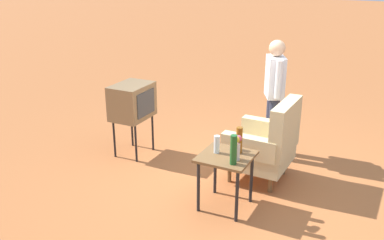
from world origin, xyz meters
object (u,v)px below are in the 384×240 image
(bottle_wine_green, at_px, (234,150))
(tv_on_stand, at_px, (132,102))
(person_standing, at_px, (274,91))
(soda_can_blue, at_px, (237,145))
(bottle_tall_amber, at_px, (239,140))
(armchair, at_px, (267,143))
(flower_vase, at_px, (236,147))
(side_table, at_px, (226,163))
(bottle_short_clear, at_px, (217,144))

(bottle_wine_green, bearing_deg, tv_on_stand, -115.39)
(person_standing, height_order, soda_can_blue, person_standing)
(person_standing, distance_m, bottle_tall_amber, 1.49)
(armchair, xyz_separation_m, person_standing, (-0.78, -0.17, 0.44))
(tv_on_stand, bearing_deg, bottle_wine_green, 64.61)
(armchair, distance_m, flower_vase, 0.91)
(soda_can_blue, bearing_deg, bottle_wine_green, 14.97)
(side_table, xyz_separation_m, person_standing, (-1.59, 0.03, 0.40))
(bottle_wine_green, height_order, bottle_short_clear, bottle_wine_green)
(person_standing, relative_size, flower_vase, 6.19)
(armchair, xyz_separation_m, flower_vase, (0.86, -0.07, 0.28))
(bottle_tall_amber, height_order, flower_vase, bottle_tall_amber)
(bottle_short_clear, bearing_deg, bottle_tall_amber, 115.60)
(side_table, bearing_deg, armchair, 165.97)
(armchair, distance_m, soda_can_blue, 0.67)
(tv_on_stand, xyz_separation_m, flower_vase, (0.77, 1.84, -0.00))
(flower_vase, bearing_deg, bottle_tall_amber, -170.29)
(flower_vase, bearing_deg, bottle_short_clear, -105.13)
(person_standing, height_order, bottle_tall_amber, person_standing)
(soda_can_blue, bearing_deg, tv_on_stand, -106.63)
(armchair, xyz_separation_m, bottle_wine_green, (0.97, -0.06, 0.29))
(flower_vase, bearing_deg, soda_can_blue, -162.27)
(armchair, relative_size, soda_can_blue, 8.69)
(tv_on_stand, relative_size, soda_can_blue, 8.44)
(bottle_tall_amber, xyz_separation_m, soda_can_blue, (-0.08, -0.05, -0.09))
(armchair, relative_size, person_standing, 0.65)
(armchair, bearing_deg, bottle_short_clear, -22.03)
(soda_can_blue, distance_m, bottle_wine_green, 0.38)
(side_table, height_order, tv_on_stand, tv_on_stand)
(bottle_wine_green, bearing_deg, side_table, -138.38)
(tv_on_stand, height_order, soda_can_blue, tv_on_stand)
(armchair, bearing_deg, bottle_tall_amber, -8.55)
(bottle_tall_amber, relative_size, bottle_wine_green, 0.94)
(side_table, xyz_separation_m, bottle_short_clear, (-0.01, -0.12, 0.19))
(bottle_tall_amber, bearing_deg, tv_on_stand, -108.38)
(bottle_tall_amber, xyz_separation_m, flower_vase, (0.17, 0.03, -0.00))
(side_table, xyz_separation_m, bottle_wine_green, (0.16, 0.14, 0.25))
(bottle_tall_amber, distance_m, bottle_wine_green, 0.28)
(tv_on_stand, height_order, person_standing, person_standing)
(armchair, xyz_separation_m, soda_can_blue, (0.62, -0.15, 0.20))
(armchair, height_order, bottle_wine_green, armchair)
(side_table, bearing_deg, bottle_tall_amber, 140.17)
(person_standing, distance_m, bottle_short_clear, 1.60)
(armchair, height_order, bottle_tall_amber, armchair)
(soda_can_blue, distance_m, bottle_short_clear, 0.25)
(armchair, height_order, flower_vase, armchair)
(soda_can_blue, height_order, bottle_wine_green, bottle_wine_green)
(person_standing, xyz_separation_m, flower_vase, (1.65, 0.09, -0.16))
(side_table, relative_size, bottle_tall_amber, 2.11)
(person_standing, height_order, bottle_wine_green, person_standing)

